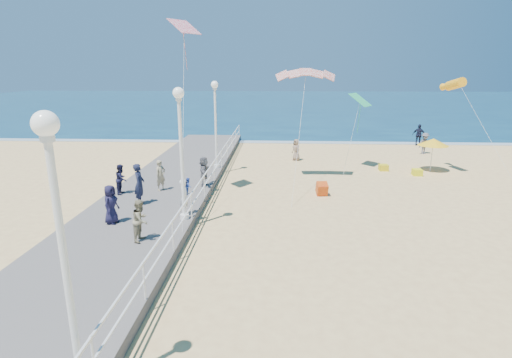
{
  "coord_description": "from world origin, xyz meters",
  "views": [
    {
      "loc": [
        -1.58,
        -15.3,
        6.34
      ],
      "look_at": [
        -2.5,
        2.0,
        1.6
      ],
      "focal_mm": 28.0,
      "sensor_mm": 36.0,
      "label": 1
    }
  ],
  "objects_px": {
    "lamp_post_mid": "(181,141)",
    "spectator_5": "(204,171)",
    "spectator_7": "(121,179)",
    "beach_chair_right": "(417,172)",
    "toddler_held": "(188,186)",
    "spectator_0": "(139,184)",
    "box_kite": "(322,190)",
    "beach_chair_left": "(384,168)",
    "beach_walker_a": "(425,143)",
    "spectator_1": "(141,220)",
    "beach_walker_b": "(419,135)",
    "lamp_post_far": "(215,116)",
    "beach_umbrella": "(433,142)",
    "beach_walker_c": "(296,150)",
    "spectator_6": "(161,175)",
    "woman_holding_toddler": "(185,197)",
    "lamp_post_near": "(60,229)",
    "spectator_4": "(111,204)"
  },
  "relations": [
    {
      "from": "box_kite",
      "to": "beach_chair_left",
      "type": "bearing_deg",
      "value": 44.24
    },
    {
      "from": "lamp_post_mid",
      "to": "spectator_5",
      "type": "relative_size",
      "value": 3.38
    },
    {
      "from": "beach_walker_a",
      "to": "beach_chair_left",
      "type": "relative_size",
      "value": 3.0
    },
    {
      "from": "lamp_post_mid",
      "to": "woman_holding_toddler",
      "type": "xyz_separation_m",
      "value": [
        -0.08,
        0.51,
        -2.49
      ]
    },
    {
      "from": "spectator_6",
      "to": "spectator_7",
      "type": "height_order",
      "value": "spectator_6"
    },
    {
      "from": "toddler_held",
      "to": "spectator_4",
      "type": "height_order",
      "value": "spectator_4"
    },
    {
      "from": "beach_walker_b",
      "to": "box_kite",
      "type": "xyz_separation_m",
      "value": [
        -9.86,
        -14.81,
        -0.63
      ]
    },
    {
      "from": "beach_walker_b",
      "to": "box_kite",
      "type": "relative_size",
      "value": 3.09
    },
    {
      "from": "toddler_held",
      "to": "beach_chair_left",
      "type": "xyz_separation_m",
      "value": [
        10.68,
        9.73,
        -1.41
      ]
    },
    {
      "from": "spectator_0",
      "to": "beach_walker_a",
      "type": "height_order",
      "value": "spectator_0"
    },
    {
      "from": "spectator_0",
      "to": "spectator_6",
      "type": "bearing_deg",
      "value": -18.1
    },
    {
      "from": "toddler_held",
      "to": "beach_walker_c",
      "type": "height_order",
      "value": "toddler_held"
    },
    {
      "from": "beach_walker_b",
      "to": "toddler_held",
      "type": "bearing_deg",
      "value": 77.15
    },
    {
      "from": "beach_walker_b",
      "to": "beach_chair_left",
      "type": "relative_size",
      "value": 3.37
    },
    {
      "from": "woman_holding_toddler",
      "to": "spectator_0",
      "type": "bearing_deg",
      "value": 60.95
    },
    {
      "from": "lamp_post_far",
      "to": "spectator_6",
      "type": "height_order",
      "value": "lamp_post_far"
    },
    {
      "from": "beach_walker_a",
      "to": "beach_walker_c",
      "type": "distance_m",
      "value": 10.51
    },
    {
      "from": "lamp_post_mid",
      "to": "beach_chair_right",
      "type": "bearing_deg",
      "value": 36.38
    },
    {
      "from": "lamp_post_mid",
      "to": "spectator_0",
      "type": "distance_m",
      "value": 3.8
    },
    {
      "from": "lamp_post_far",
      "to": "beach_umbrella",
      "type": "distance_m",
      "value": 13.9
    },
    {
      "from": "lamp_post_far",
      "to": "toddler_held",
      "type": "xyz_separation_m",
      "value": [
        0.07,
        -8.34,
        -2.05
      ]
    },
    {
      "from": "lamp_post_near",
      "to": "spectator_0",
      "type": "xyz_separation_m",
      "value": [
        -2.44,
        10.77,
        -2.32
      ]
    },
    {
      "from": "beach_walker_a",
      "to": "spectator_1",
      "type": "bearing_deg",
      "value": -153.5
    },
    {
      "from": "toddler_held",
      "to": "box_kite",
      "type": "height_order",
      "value": "toddler_held"
    },
    {
      "from": "spectator_6",
      "to": "spectator_7",
      "type": "relative_size",
      "value": 1.06
    },
    {
      "from": "woman_holding_toddler",
      "to": "spectator_6",
      "type": "bearing_deg",
      "value": 29.53
    },
    {
      "from": "beach_walker_c",
      "to": "beach_chair_left",
      "type": "distance_m",
      "value": 6.24
    },
    {
      "from": "lamp_post_near",
      "to": "beach_chair_left",
      "type": "xyz_separation_m",
      "value": [
        10.74,
        19.38,
        -3.46
      ]
    },
    {
      "from": "toddler_held",
      "to": "beach_walker_a",
      "type": "bearing_deg",
      "value": -45.49
    },
    {
      "from": "woman_holding_toddler",
      "to": "spectator_7",
      "type": "height_order",
      "value": "woman_holding_toddler"
    },
    {
      "from": "woman_holding_toddler",
      "to": "beach_chair_left",
      "type": "xyz_separation_m",
      "value": [
        10.83,
        9.88,
        -0.97
      ]
    },
    {
      "from": "beach_chair_left",
      "to": "lamp_post_mid",
      "type": "bearing_deg",
      "value": -135.97
    },
    {
      "from": "lamp_post_far",
      "to": "spectator_0",
      "type": "distance_m",
      "value": 7.97
    },
    {
      "from": "beach_walker_c",
      "to": "beach_chair_left",
      "type": "height_order",
      "value": "beach_walker_c"
    },
    {
      "from": "beach_chair_right",
      "to": "toddler_held",
      "type": "bearing_deg",
      "value": -145.48
    },
    {
      "from": "beach_walker_a",
      "to": "beach_umbrella",
      "type": "height_order",
      "value": "beach_umbrella"
    },
    {
      "from": "beach_walker_a",
      "to": "lamp_post_far",
      "type": "bearing_deg",
      "value": -176.97
    },
    {
      "from": "spectator_1",
      "to": "beach_walker_c",
      "type": "relative_size",
      "value": 0.98
    },
    {
      "from": "beach_walker_b",
      "to": "beach_chair_left",
      "type": "height_order",
      "value": "beach_walker_b"
    },
    {
      "from": "lamp_post_near",
      "to": "spectator_4",
      "type": "relative_size",
      "value": 3.37
    },
    {
      "from": "toddler_held",
      "to": "beach_chair_right",
      "type": "height_order",
      "value": "toddler_held"
    },
    {
      "from": "spectator_0",
      "to": "spectator_5",
      "type": "height_order",
      "value": "spectator_0"
    },
    {
      "from": "toddler_held",
      "to": "spectator_0",
      "type": "height_order",
      "value": "spectator_0"
    },
    {
      "from": "woman_holding_toddler",
      "to": "box_kite",
      "type": "distance_m",
      "value": 7.6
    },
    {
      "from": "spectator_1",
      "to": "beach_umbrella",
      "type": "xyz_separation_m",
      "value": [
        14.77,
        12.56,
        0.74
      ]
    },
    {
      "from": "spectator_7",
      "to": "spectator_6",
      "type": "bearing_deg",
      "value": -73.66
    },
    {
      "from": "spectator_7",
      "to": "beach_chair_right",
      "type": "xyz_separation_m",
      "value": [
        16.39,
        5.89,
        -0.94
      ]
    },
    {
      "from": "lamp_post_near",
      "to": "box_kite",
      "type": "distance_m",
      "value": 15.44
    },
    {
      "from": "beach_walker_c",
      "to": "box_kite",
      "type": "height_order",
      "value": "beach_walker_c"
    },
    {
      "from": "spectator_5",
      "to": "beach_walker_a",
      "type": "relative_size",
      "value": 0.95
    }
  ]
}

